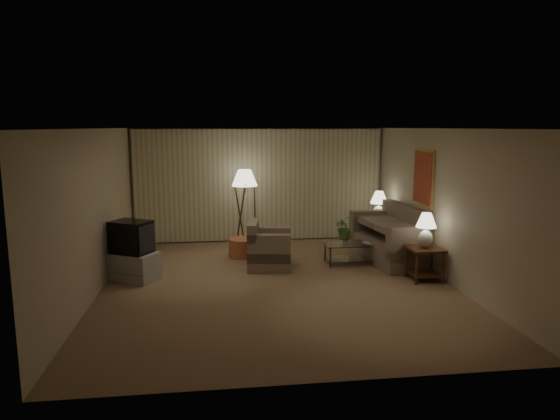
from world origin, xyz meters
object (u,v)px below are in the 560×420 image
at_px(floor_lamp, 245,207).
at_px(vase, 345,240).
at_px(table_lamp_near, 426,227).
at_px(tv_cabinet, 133,266).
at_px(sofa, 391,240).
at_px(side_table_near, 425,258).
at_px(side_table_far, 378,229).
at_px(ottoman, 243,248).
at_px(armchair, 270,250).
at_px(crt_tv, 131,237).
at_px(table_lamp_far, 379,203).
at_px(coffee_table, 352,250).

height_order(floor_lamp, vase, floor_lamp).
relative_size(table_lamp_near, tv_cabinet, 0.60).
height_order(sofa, side_table_near, sofa).
distance_m(sofa, vase, 1.00).
height_order(side_table_far, table_lamp_near, table_lamp_near).
bearing_deg(ottoman, side_table_near, -33.18).
xyz_separation_m(armchair, vase, (1.53, 0.09, 0.12)).
relative_size(table_lamp_near, ottoman, 1.06).
relative_size(tv_cabinet, floor_lamp, 0.58).
distance_m(table_lamp_near, vase, 1.76).
bearing_deg(crt_tv, table_lamp_far, 49.59).
relative_size(table_lamp_near, crt_tv, 0.77).
height_order(sofa, armchair, sofa).
height_order(side_table_far, ottoman, side_table_far).
relative_size(side_table_near, vase, 4.04).
height_order(tv_cabinet, ottoman, tv_cabinet).
bearing_deg(table_lamp_far, floor_lamp, 174.43).
bearing_deg(armchair, tv_cabinet, 107.90).
distance_m(table_lamp_far, ottoman, 3.29).
height_order(table_lamp_near, crt_tv, table_lamp_near).
distance_m(sofa, tv_cabinet, 5.09).
bearing_deg(side_table_near, table_lamp_near, 172.87).
xyz_separation_m(side_table_far, tv_cabinet, (-5.20, -1.89, -0.15)).
bearing_deg(sofa, crt_tv, -89.79).
bearing_deg(side_table_near, vase, 132.37).
bearing_deg(side_table_far, table_lamp_near, -90.00).
bearing_deg(sofa, tv_cabinet, -89.79).
relative_size(side_table_near, floor_lamp, 0.34).
distance_m(crt_tv, ottoman, 2.52).
distance_m(armchair, table_lamp_far, 3.10).
distance_m(armchair, side_table_near, 2.91).
relative_size(side_table_far, table_lamp_near, 0.95).
bearing_deg(sofa, armchair, -92.59).
bearing_deg(table_lamp_near, side_table_far, 90.00).
distance_m(sofa, coffee_table, 0.86).
height_order(sofa, table_lamp_near, table_lamp_near).
bearing_deg(armchair, side_table_far, -53.62).
bearing_deg(table_lamp_far, vase, -130.18).
distance_m(side_table_far, vase, 1.77).
height_order(side_table_far, crt_tv, crt_tv).
distance_m(coffee_table, floor_lamp, 2.71).
distance_m(side_table_far, floor_lamp, 3.10).
bearing_deg(crt_tv, side_table_near, 21.84).
bearing_deg(table_lamp_near, armchair, 156.55).
distance_m(table_lamp_far, crt_tv, 5.54).
xyz_separation_m(side_table_near, tv_cabinet, (-5.20, 0.71, -0.17)).
bearing_deg(tv_cabinet, coffee_table, 36.91).
height_order(side_table_near, vase, side_table_near).
bearing_deg(vase, table_lamp_far, 49.82).
xyz_separation_m(side_table_far, floor_lamp, (-3.04, 0.30, 0.53)).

